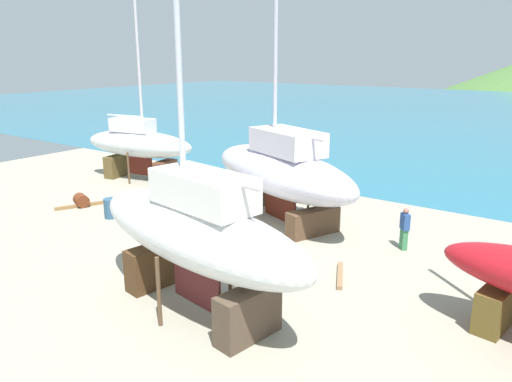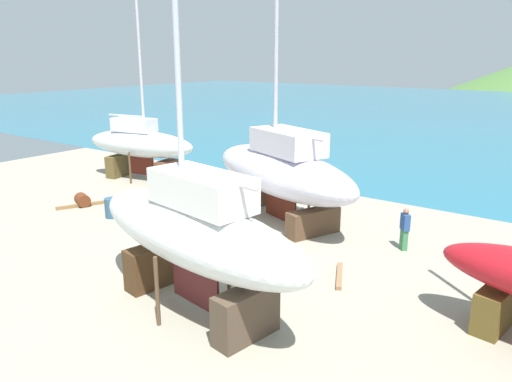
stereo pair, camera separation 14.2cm
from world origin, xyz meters
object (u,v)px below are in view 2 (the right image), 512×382
object	(u,v)px
barrel_tipped_right	(159,206)
sailboat_far_slipway	(140,144)
barrel_ochre	(83,200)
sailboat_mid_port	(282,171)
sailboat_small_center	(194,232)
worker	(405,229)
barrel_rust_far	(112,208)

from	to	relation	value
barrel_tipped_right	sailboat_far_slipway	bearing A→B (deg)	145.67
barrel_ochre	barrel_tipped_right	world-z (taller)	barrel_ochre
sailboat_far_slipway	barrel_ochre	xyz separation A→B (m)	(1.79, -5.40, -1.85)
sailboat_mid_port	barrel_ochre	xyz separation A→B (m)	(-9.12, -4.13, -1.98)
sailboat_small_center	barrel_ochre	world-z (taller)	sailboat_small_center
sailboat_small_center	sailboat_mid_port	bearing A→B (deg)	-63.72
barrel_ochre	barrel_tipped_right	distance (m)	4.06
worker	barrel_ochre	bearing A→B (deg)	-26.91
barrel_tipped_right	barrel_ochre	bearing A→B (deg)	-156.26
barrel_tipped_right	worker	bearing A→B (deg)	11.30
sailboat_mid_port	worker	size ratio (longest dim) A/B	8.61
barrel_ochre	barrel_tipped_right	xyz separation A→B (m)	(3.72, 1.64, -0.03)
sailboat_small_center	barrel_tipped_right	world-z (taller)	sailboat_small_center
sailboat_far_slipway	barrel_rust_far	bearing A→B (deg)	-62.20
worker	barrel_rust_far	world-z (taller)	worker
worker	barrel_rust_far	bearing A→B (deg)	-22.96
sailboat_far_slipway	worker	xyz separation A→B (m)	(16.74, -1.52, -1.30)
sailboat_far_slipway	barrel_tipped_right	bearing A→B (deg)	-44.56
sailboat_far_slipway	sailboat_small_center	distance (m)	16.53
sailboat_small_center	barrel_rust_far	world-z (taller)	sailboat_small_center
sailboat_far_slipway	worker	world-z (taller)	sailboat_far_slipway
sailboat_far_slipway	barrel_tipped_right	world-z (taller)	sailboat_far_slipway
sailboat_far_slipway	sailboat_small_center	bearing A→B (deg)	-45.91
sailboat_far_slipway	barrel_rust_far	distance (m)	7.37
sailboat_mid_port	barrel_rust_far	bearing A→B (deg)	55.90
barrel_ochre	barrel_rust_far	bearing A→B (deg)	-5.32
sailboat_mid_port	barrel_ochre	bearing A→B (deg)	46.31
sailboat_far_slipway	barrel_rust_far	xyz separation A→B (m)	(4.42, -5.64, -1.70)
sailboat_mid_port	barrel_rust_far	distance (m)	8.04
barrel_ochre	barrel_rust_far	size ratio (longest dim) A/B	0.82
sailboat_small_center	barrel_rust_far	bearing A→B (deg)	-14.37
sailboat_mid_port	sailboat_small_center	bearing A→B (deg)	128.68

